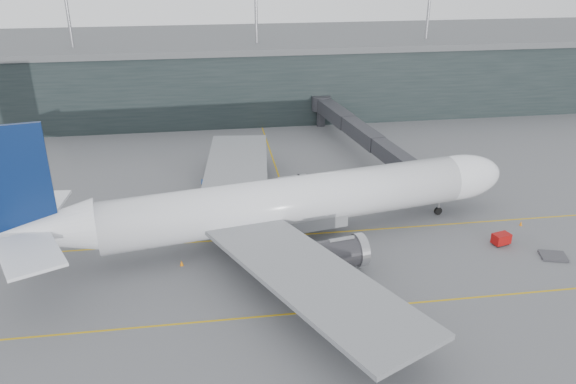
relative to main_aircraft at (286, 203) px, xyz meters
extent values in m
plane|color=#5B5B60|center=(-3.23, 4.93, -4.93)|extent=(320.00, 320.00, 0.00)
cube|color=gold|center=(-3.23, 0.93, -4.92)|extent=(160.00, 0.25, 0.02)
cube|color=gold|center=(-3.23, -15.07, -4.92)|extent=(160.00, 0.25, 0.02)
cube|color=gold|center=(1.77, 24.93, -4.92)|extent=(0.25, 60.00, 0.02)
cube|color=black|center=(-3.23, 62.93, 2.07)|extent=(240.00, 35.00, 14.00)
cube|color=#57595C|center=(-3.23, 62.93, 9.67)|extent=(240.00, 36.00, 1.20)
cylinder|color=#9E9EA3|center=(-33.23, 52.93, 17.07)|extent=(0.60, 0.60, 14.00)
cylinder|color=#9E9EA3|center=(1.77, 52.93, 17.07)|extent=(0.60, 0.60, 14.00)
cylinder|color=#9E9EA3|center=(36.77, 52.93, 17.07)|extent=(0.60, 0.60, 14.00)
cylinder|color=white|center=(0.44, 0.08, 0.16)|extent=(44.47, 13.72, 5.95)
ellipsoid|color=white|center=(23.56, 4.27, 0.16)|extent=(13.35, 8.08, 5.95)
cone|color=white|center=(-26.46, -4.80, 0.83)|extent=(11.40, 7.50, 5.71)
cube|color=gray|center=(-0.51, -0.09, -2.14)|extent=(15.96, 7.46, 1.92)
cube|color=black|center=(27.15, 4.92, 1.12)|extent=(2.59, 3.21, 0.77)
cube|color=gray|center=(0.26, -15.06, -0.80)|extent=(20.05, 28.76, 0.53)
cylinder|color=#323136|center=(3.95, -8.54, -2.43)|extent=(7.21, 4.50, 3.36)
cube|color=gray|center=(-5.05, 14.19, -0.80)|extent=(11.36, 28.54, 0.53)
cylinder|color=#323136|center=(0.70, 9.39, -2.43)|extent=(7.21, 4.50, 3.36)
cube|color=#091C4B|center=(-27.88, -5.05, 6.87)|extent=(6.22, 1.58, 11.51)
cube|color=white|center=(-26.46, -10.16, 1.31)|extent=(8.46, 10.06, 0.34)
cube|color=white|center=(-28.34, 0.22, 1.31)|extent=(5.97, 9.04, 0.34)
cylinder|color=black|center=(21.20, 3.84, -4.40)|extent=(1.11, 0.57, 1.06)
cylinder|color=#9E9EA3|center=(21.20, 3.84, -3.68)|extent=(0.29, 0.29, 2.49)
cylinder|color=black|center=(-2.52, -5.14, -4.30)|extent=(1.31, 0.69, 1.25)
cylinder|color=black|center=(-4.16, 3.93, -4.30)|extent=(1.31, 0.69, 1.25)
cube|color=#2C2C31|center=(19.31, 6.10, -0.31)|extent=(3.42, 3.73, 2.58)
cube|color=#2C2C31|center=(18.17, 13.68, -0.31)|extent=(4.07, 12.21, 2.31)
cube|color=#2C2C31|center=(16.38, 25.54, -0.31)|extent=(4.30, 12.24, 2.40)
cube|color=#2C2C31|center=(14.59, 37.41, -0.31)|extent=(4.53, 12.28, 2.49)
cylinder|color=#9E9EA3|center=(18.08, 14.32, -3.17)|extent=(0.46, 0.46, 3.51)
cube|color=#323136|center=(18.08, 14.32, -4.60)|extent=(2.03, 1.64, 0.65)
cylinder|color=#2C2C31|center=(19.31, 45.43, -0.31)|extent=(3.69, 3.69, 2.77)
cylinder|color=#2C2C31|center=(19.31, 45.43, -3.26)|extent=(1.66, 1.66, 3.32)
cube|color=#A00C0B|center=(25.59, -5.02, -4.12)|extent=(2.34, 1.81, 1.23)
cylinder|color=black|center=(24.98, -5.67, -4.74)|extent=(0.40, 0.23, 0.38)
cylinder|color=black|center=(26.44, -5.28, -4.74)|extent=(0.40, 0.23, 0.38)
cylinder|color=black|center=(24.73, -4.76, -4.74)|extent=(0.40, 0.23, 0.38)
cylinder|color=black|center=(26.19, -4.37, -4.74)|extent=(0.40, 0.23, 0.38)
cube|color=#38383D|center=(30.18, -8.76, -4.75)|extent=(3.41, 3.01, 0.29)
cube|color=#323136|center=(-9.26, 15.02, -4.76)|extent=(2.22, 1.79, 0.22)
cube|color=#ACB0B9|center=(-9.26, 15.02, -3.77)|extent=(1.78, 1.67, 1.65)
cube|color=#23478C|center=(-9.26, 15.02, -2.91)|extent=(1.84, 1.73, 0.09)
cube|color=#323136|center=(-5.39, 15.74, -4.77)|extent=(2.22, 1.83, 0.21)
cube|color=#AEB3BB|center=(-5.39, 15.74, -3.83)|extent=(1.79, 1.69, 1.57)
cube|color=#23478C|center=(-5.39, 15.74, -3.01)|extent=(1.85, 1.75, 0.08)
cube|color=#323136|center=(-4.49, 15.82, -4.79)|extent=(2.15, 1.94, 0.18)
cube|color=#9EA3AA|center=(-4.49, 15.82, -4.00)|extent=(1.79, 1.74, 1.32)
cube|color=#23478C|center=(-4.49, 15.82, -3.31)|extent=(1.84, 1.79, 0.07)
cone|color=orange|center=(30.60, -0.76, -4.61)|extent=(0.40, 0.40, 0.63)
cone|color=orange|center=(6.72, -13.44, -4.59)|extent=(0.43, 0.43, 0.68)
cone|color=red|center=(4.63, 17.66, -4.61)|extent=(0.39, 0.39, 0.63)
cone|color=orange|center=(-12.58, -4.31, -4.59)|extent=(0.42, 0.42, 0.67)
camera|label=1|loc=(-8.58, -60.12, 28.76)|focal=35.00mm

